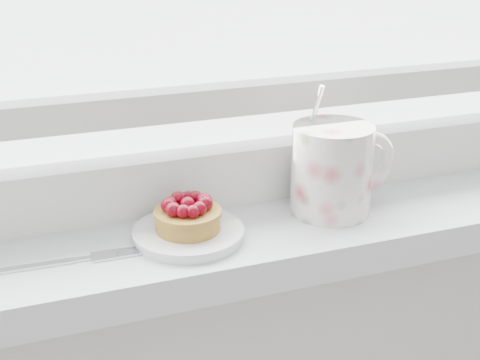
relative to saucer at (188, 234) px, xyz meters
name	(u,v)px	position (x,y,z in m)	size (l,w,h in m)	color
saucer	(188,234)	(0.00, 0.00, 0.00)	(0.12, 0.12, 0.01)	silver
raspberry_tart	(188,215)	(0.00, 0.00, 0.02)	(0.08, 0.08, 0.04)	brown
floral_mug	(334,167)	(0.18, 0.01, 0.05)	(0.14, 0.10, 0.16)	silver
fork	(61,262)	(-0.14, -0.01, 0.00)	(0.17, 0.02, 0.00)	silver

